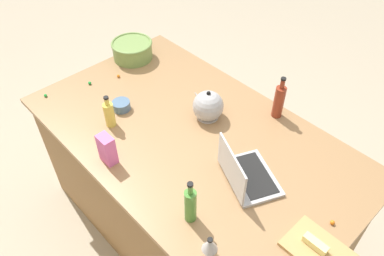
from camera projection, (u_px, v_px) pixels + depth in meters
The scene contains 19 objects.
ground_plane at pixel (192, 222), 2.72m from camera, with size 12.00×12.00×0.00m, color #B7A88E.
island_counter at pixel (192, 184), 2.41m from camera, with size 1.92×1.13×0.90m.
laptop at pixel (245, 174), 1.84m from camera, with size 0.37×0.34×0.22m.
mixing_bowl_large at pixel (132, 50), 2.61m from camera, with size 0.28×0.28×0.12m.
bottle_soy at pixel (279, 101), 2.14m from camera, with size 0.06×0.06×0.27m.
bottle_oil at pixel (109, 114), 2.10m from camera, with size 0.06×0.06×0.20m.
bottle_olive at pixel (190, 205), 1.64m from camera, with size 0.06×0.06×0.25m.
kettle at pixel (208, 106), 2.15m from camera, with size 0.21×0.18×0.20m.
cutting_board at pixel (319, 251), 1.58m from camera, with size 0.28×0.20×0.02m, color tan.
butter_stick_left at pixel (315, 244), 1.58m from camera, with size 0.11×0.04×0.04m, color #F4E58C.
ramekin_small at pixel (121, 105), 2.24m from camera, with size 0.11×0.11×0.05m, color slate.
kitchen_timer at pixel (210, 244), 1.58m from camera, with size 0.07×0.07×0.08m.
candy_bag at pixel (107, 149), 1.90m from camera, with size 0.09×0.06×0.17m, color pink.
candy_0 at pixel (106, 109), 2.24m from camera, with size 0.02×0.02×0.02m, color green.
candy_1 at pixel (45, 95), 2.33m from camera, with size 0.02×0.02×0.02m, color green.
candy_2 at pixel (332, 223), 1.68m from camera, with size 0.02×0.02×0.02m, color orange.
candy_3 at pixel (90, 83), 2.43m from camera, with size 0.02×0.02×0.02m, color green.
candy_4 at pixel (216, 108), 2.25m from camera, with size 0.01×0.01×0.01m, color orange.
candy_5 at pixel (118, 76), 2.48m from camera, with size 0.02×0.02×0.02m, color orange.
Camera 1 is at (-1.09, 1.02, 2.38)m, focal length 35.17 mm.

